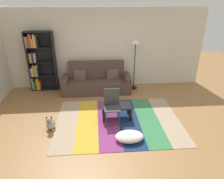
% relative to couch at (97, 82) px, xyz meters
% --- Properties ---
extents(ground_plane, '(14.00, 14.00, 0.00)m').
position_rel_couch_xyz_m(ground_plane, '(0.37, -2.02, -0.34)').
color(ground_plane, '#9E7042').
extents(back_wall, '(6.80, 0.10, 2.70)m').
position_rel_couch_xyz_m(back_wall, '(0.37, 0.53, 1.01)').
color(back_wall, silver).
rests_on(back_wall, ground_plane).
extents(rug, '(3.22, 2.37, 0.01)m').
position_rel_couch_xyz_m(rug, '(0.54, -1.96, -0.33)').
color(rug, tan).
rests_on(rug, ground_plane).
extents(couch, '(2.26, 0.80, 1.00)m').
position_rel_couch_xyz_m(couch, '(0.00, 0.00, 0.00)').
color(couch, '#4C3833').
rests_on(couch, ground_plane).
extents(bookshelf, '(0.90, 0.28, 2.00)m').
position_rel_couch_xyz_m(bookshelf, '(-1.92, 0.29, 0.67)').
color(bookshelf, black).
rests_on(bookshelf, ground_plane).
extents(coffee_table, '(0.78, 0.46, 0.38)m').
position_rel_couch_xyz_m(coffee_table, '(0.51, -1.78, -0.02)').
color(coffee_table, black).
rests_on(coffee_table, rug).
extents(pouf, '(0.65, 0.44, 0.20)m').
position_rel_couch_xyz_m(pouf, '(0.70, -2.76, -0.23)').
color(pouf, white).
rests_on(pouf, rug).
extents(dog, '(0.22, 0.35, 0.40)m').
position_rel_couch_xyz_m(dog, '(-1.16, -2.16, -0.18)').
color(dog, '#9E998E').
rests_on(dog, ground_plane).
extents(standing_lamp, '(0.32, 0.32, 1.74)m').
position_rel_couch_xyz_m(standing_lamp, '(1.31, 0.11, 1.12)').
color(standing_lamp, black).
rests_on(standing_lamp, ground_plane).
extents(tv_remote, '(0.06, 0.15, 0.02)m').
position_rel_couch_xyz_m(tv_remote, '(0.57, -1.85, 0.06)').
color(tv_remote, black).
rests_on(tv_remote, coffee_table).
extents(folding_chair, '(0.40, 0.40, 0.90)m').
position_rel_couch_xyz_m(folding_chair, '(0.37, -1.94, 0.20)').
color(folding_chair, '#38383D').
rests_on(folding_chair, ground_plane).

